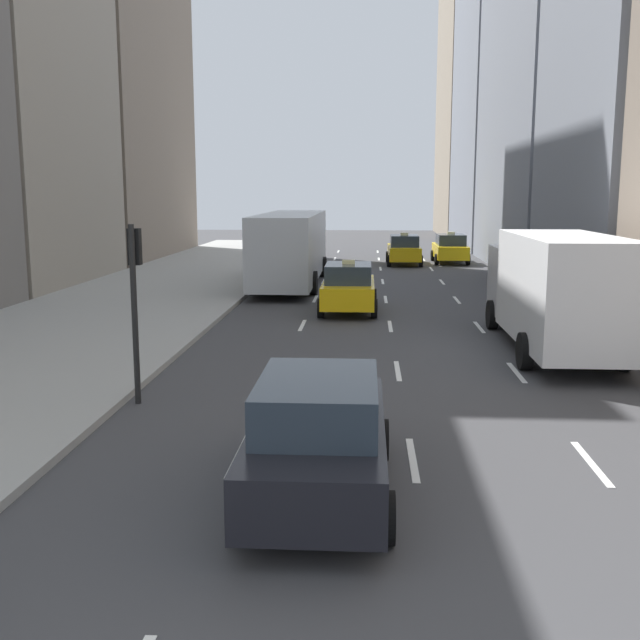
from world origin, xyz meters
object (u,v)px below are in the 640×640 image
box_truck (554,288)px  traffic_light_pole (135,284)px  city_bus (291,246)px  sedan_black_near (319,435)px  taxi_second (349,287)px  taxi_third (404,250)px  taxi_lead (450,248)px

box_truck → traffic_light_pole: bearing=-150.0°
city_bus → sedan_black_near: bearing=-83.3°
sedan_black_near → traffic_light_pole: 6.20m
taxi_second → taxi_third: size_ratio=1.00×
taxi_second → taxi_third: (2.80, 17.70, 0.00)m
taxi_second → sedan_black_near: 16.36m
taxi_lead → taxi_second: same height
taxi_lead → city_bus: 14.10m
box_truck → sedan_black_near: bearing=-119.1°
taxi_second → box_truck: box_truck is taller
sedan_black_near → city_bus: 24.08m
taxi_third → box_truck: (2.80, -24.01, 0.83)m
city_bus → box_truck: city_bus is taller
sedan_black_near → box_truck: size_ratio=0.56×
taxi_lead → taxi_second: bearing=-106.6°
box_truck → taxi_third: bearing=96.7°
taxi_second → sedan_black_near: (-0.00, -16.36, 0.01)m
taxi_second → city_bus: 8.10m
taxi_lead → sedan_black_near: (-5.60, -35.18, 0.01)m
city_bus → traffic_light_pole: bearing=-93.4°
sedan_black_near → taxi_lead: bearing=81.0°
taxi_lead → box_truck: size_ratio=0.52×
taxi_second → city_bus: city_bus is taller
city_bus → traffic_light_pole: (-1.14, -19.37, 0.62)m
taxi_lead → city_bus: city_bus is taller
sedan_black_near → city_bus: (-2.81, 23.90, 0.89)m
sedan_black_near → traffic_light_pole: (-3.95, 4.53, 1.52)m
traffic_light_pole → sedan_black_near: bearing=-48.9°
taxi_lead → traffic_light_pole: 32.13m
taxi_lead → sedan_black_near: 35.62m
box_truck → traffic_light_pole: traffic_light_pole is taller
taxi_lead → box_truck: (0.00, -25.12, 0.83)m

